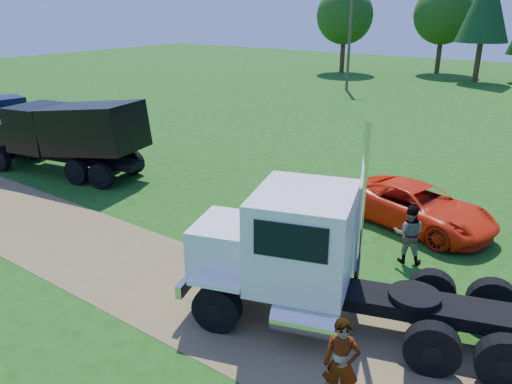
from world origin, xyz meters
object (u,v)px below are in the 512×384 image
Objects in this scene: orange_pickup at (417,206)px; spectator_a at (341,364)px; black_dump_truck at (68,133)px; navy_truck at (8,122)px; white_semi_tractor at (306,257)px.

spectator_a is (1.75, -9.48, 0.21)m from orange_pickup.
spectator_a is (17.19, -5.82, -1.01)m from black_dump_truck.
black_dump_truck is at bearing 2.00° from navy_truck.
white_semi_tractor is 15.51m from black_dump_truck.
navy_truck reaches higher than orange_pickup.
navy_truck is (-7.18, 0.92, -0.62)m from black_dump_truck.
navy_truck reaches higher than spectator_a.
white_semi_tractor is 7.39m from orange_pickup.
spectator_a is at bearing -30.54° from black_dump_truck.
white_semi_tractor reaches higher than navy_truck.
navy_truck is at bearing 160.85° from black_dump_truck.
orange_pickup is at bearing 1.51° from black_dump_truck.
spectator_a reaches higher than orange_pickup.
white_semi_tractor is at bearing -25.46° from black_dump_truck.
black_dump_truck is 18.18m from spectator_a.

